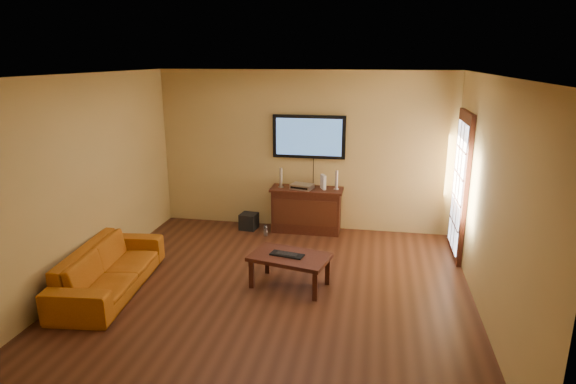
% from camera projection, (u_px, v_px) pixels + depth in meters
% --- Properties ---
extents(ground_plane, '(5.00, 5.00, 0.00)m').
position_uv_depth(ground_plane, '(273.00, 291.00, 6.18)').
color(ground_plane, '#391C0F').
rests_on(ground_plane, ground).
extents(room_walls, '(5.00, 5.00, 5.00)m').
position_uv_depth(room_walls, '(282.00, 152.00, 6.32)').
color(room_walls, tan).
rests_on(room_walls, ground).
extents(french_door, '(0.07, 1.02, 2.22)m').
position_uv_depth(french_door, '(460.00, 187.00, 7.07)').
color(french_door, black).
rests_on(french_door, ground).
extents(media_console, '(1.21, 0.46, 0.76)m').
position_uv_depth(media_console, '(306.00, 210.00, 8.20)').
color(media_console, black).
rests_on(media_console, ground).
extents(television, '(1.23, 0.08, 0.73)m').
position_uv_depth(television, '(309.00, 137.00, 8.05)').
color(television, black).
rests_on(television, ground).
extents(coffee_table, '(1.10, 0.80, 0.43)m').
position_uv_depth(coffee_table, '(290.00, 260.00, 6.21)').
color(coffee_table, black).
rests_on(coffee_table, ground).
extents(sofa, '(0.77, 2.01, 0.77)m').
position_uv_depth(sofa, '(109.00, 262.00, 6.12)').
color(sofa, '#A75612').
rests_on(sofa, ground).
extents(speaker_left, '(0.09, 0.09, 0.34)m').
position_uv_depth(speaker_left, '(281.00, 178.00, 8.13)').
color(speaker_left, silver).
rests_on(speaker_left, media_console).
extents(speaker_right, '(0.09, 0.09, 0.32)m').
position_uv_depth(speaker_right, '(337.00, 181.00, 8.00)').
color(speaker_right, silver).
rests_on(speaker_right, media_console).
extents(av_receiver, '(0.41, 0.34, 0.08)m').
position_uv_depth(av_receiver, '(302.00, 186.00, 8.07)').
color(av_receiver, silver).
rests_on(av_receiver, media_console).
extents(game_console, '(0.12, 0.18, 0.24)m').
position_uv_depth(game_console, '(323.00, 182.00, 8.03)').
color(game_console, white).
rests_on(game_console, media_console).
extents(subwoofer, '(0.31, 0.31, 0.28)m').
position_uv_depth(subwoofer, '(249.00, 221.00, 8.37)').
color(subwoofer, black).
rests_on(subwoofer, ground).
extents(bottle, '(0.07, 0.07, 0.19)m').
position_uv_depth(bottle, '(266.00, 231.00, 8.05)').
color(bottle, white).
rests_on(bottle, ground).
extents(keyboard, '(0.46, 0.24, 0.03)m').
position_uv_depth(keyboard, '(287.00, 255.00, 6.19)').
color(keyboard, black).
rests_on(keyboard, coffee_table).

